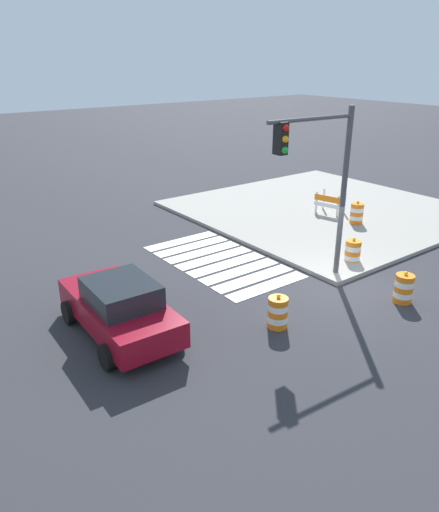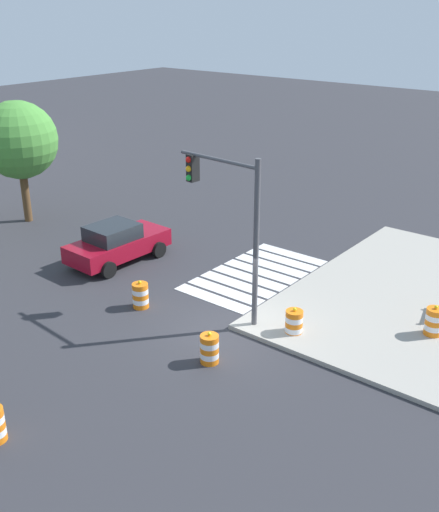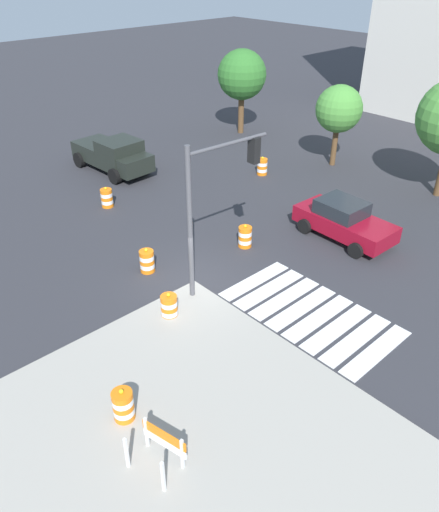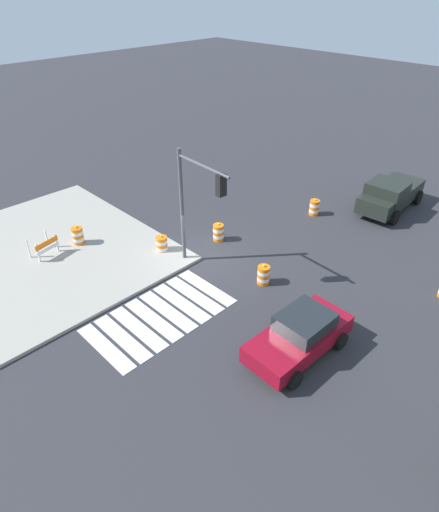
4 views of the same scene
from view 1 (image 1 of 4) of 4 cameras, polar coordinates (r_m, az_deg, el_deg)
ground_plane at (r=16.58m, az=13.52°, el=-3.48°), size 120.00×120.00×0.00m
sidewalk_corner at (r=24.47m, az=11.97°, el=5.30°), size 12.00×12.00×0.15m
crosswalk_stripes at (r=18.05m, az=0.08°, el=-0.61°), size 5.85×3.20×0.02m
sports_car at (r=13.41m, az=-11.55°, el=-5.86°), size 4.36×2.25×1.63m
traffic_barrel_near_corner at (r=13.74m, az=6.79°, el=-6.53°), size 0.56×0.56×1.02m
traffic_barrel_crosswalk_end at (r=18.32m, az=15.22°, el=0.43°), size 0.56×0.56×1.02m
traffic_barrel_median_far at (r=16.00m, az=20.62°, el=-3.54°), size 0.56×0.56×1.02m
traffic_barrel_on_sidewalk at (r=22.43m, az=15.67°, el=4.81°), size 0.56×0.56×1.02m
construction_barricade at (r=23.47m, az=12.57°, el=6.17°), size 1.38×1.04×1.00m
traffic_light_pole at (r=15.35m, az=11.61°, el=10.09°), size 0.48×3.29×5.50m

